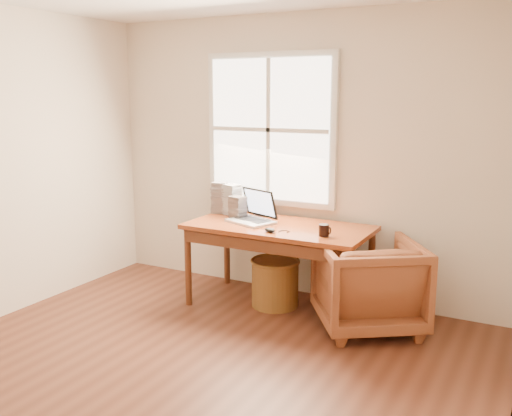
{
  "coord_description": "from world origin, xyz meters",
  "views": [
    {
      "loc": [
        2.1,
        -2.59,
        1.89
      ],
      "look_at": [
        -0.15,
        1.65,
        0.92
      ],
      "focal_mm": 40.0,
      "sensor_mm": 36.0,
      "label": 1
    }
  ],
  "objects_px": {
    "laptop": "(251,208)",
    "cd_stack_a": "(232,199)",
    "coffee_mug": "(324,230)",
    "armchair": "(368,285)",
    "wicker_stool": "(275,283)",
    "desk": "(279,227)"
  },
  "relations": [
    {
      "from": "armchair",
      "to": "wicker_stool",
      "type": "height_order",
      "value": "armchair"
    },
    {
      "from": "desk",
      "to": "laptop",
      "type": "xyz_separation_m",
      "value": [
        -0.27,
        -0.03,
        0.15
      ]
    },
    {
      "from": "wicker_stool",
      "to": "laptop",
      "type": "xyz_separation_m",
      "value": [
        -0.23,
        -0.03,
        0.68
      ]
    },
    {
      "from": "wicker_stool",
      "to": "cd_stack_a",
      "type": "bearing_deg",
      "value": 160.03
    },
    {
      "from": "cd_stack_a",
      "to": "coffee_mug",
      "type": "bearing_deg",
      "value": -19.23
    },
    {
      "from": "wicker_stool",
      "to": "cd_stack_a",
      "type": "xyz_separation_m",
      "value": [
        -0.56,
        0.2,
        0.69
      ]
    },
    {
      "from": "armchair",
      "to": "laptop",
      "type": "distance_m",
      "value": 1.23
    },
    {
      "from": "laptop",
      "to": "cd_stack_a",
      "type": "distance_m",
      "value": 0.41
    },
    {
      "from": "laptop",
      "to": "cd_stack_a",
      "type": "xyz_separation_m",
      "value": [
        -0.33,
        0.24,
        0.01
      ]
    },
    {
      "from": "laptop",
      "to": "desk",
      "type": "bearing_deg",
      "value": 27.31
    },
    {
      "from": "armchair",
      "to": "wicker_stool",
      "type": "bearing_deg",
      "value": -40.2
    },
    {
      "from": "desk",
      "to": "cd_stack_a",
      "type": "height_order",
      "value": "cd_stack_a"
    },
    {
      "from": "armchair",
      "to": "coffee_mug",
      "type": "bearing_deg",
      "value": -21.85
    },
    {
      "from": "cd_stack_a",
      "to": "desk",
      "type": "bearing_deg",
      "value": -18.9
    },
    {
      "from": "armchair",
      "to": "laptop",
      "type": "relative_size",
      "value": 2.16
    },
    {
      "from": "desk",
      "to": "coffee_mug",
      "type": "bearing_deg",
      "value": -19.62
    },
    {
      "from": "wicker_stool",
      "to": "cd_stack_a",
      "type": "relative_size",
      "value": 1.42
    },
    {
      "from": "laptop",
      "to": "armchair",
      "type": "bearing_deg",
      "value": 17.32
    },
    {
      "from": "laptop",
      "to": "cd_stack_a",
      "type": "bearing_deg",
      "value": 165.05
    },
    {
      "from": "coffee_mug",
      "to": "cd_stack_a",
      "type": "distance_m",
      "value": 1.15
    },
    {
      "from": "desk",
      "to": "cd_stack_a",
      "type": "xyz_separation_m",
      "value": [
        -0.6,
        0.2,
        0.17
      ]
    },
    {
      "from": "laptop",
      "to": "coffee_mug",
      "type": "bearing_deg",
      "value": 9.86
    }
  ]
}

